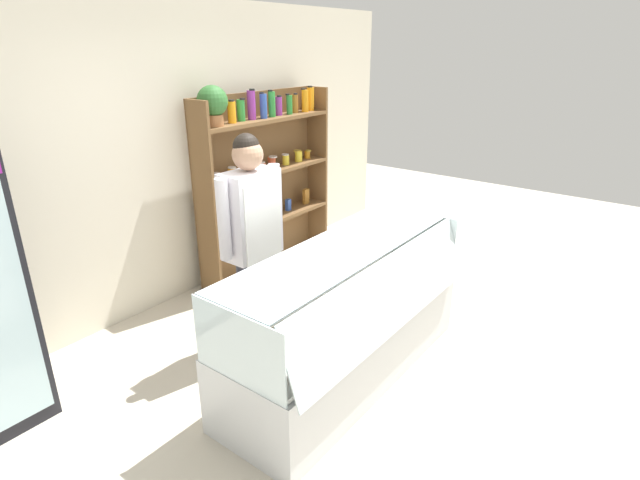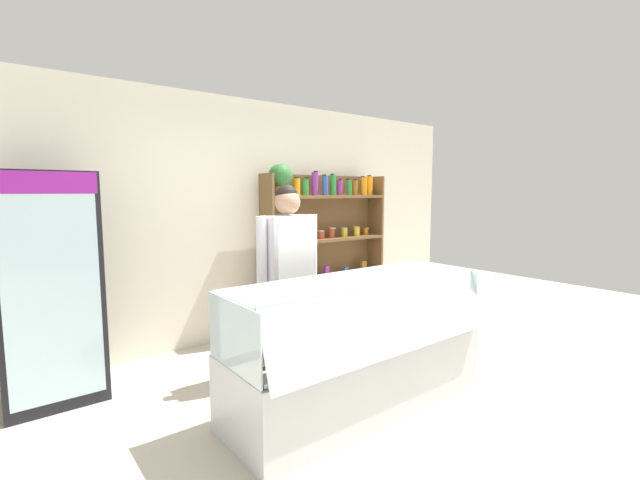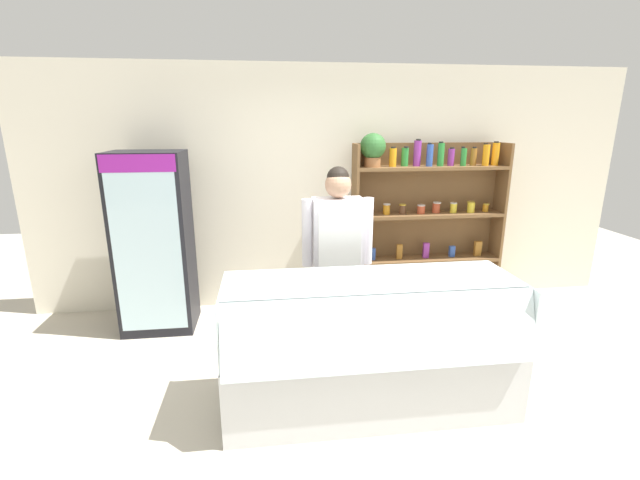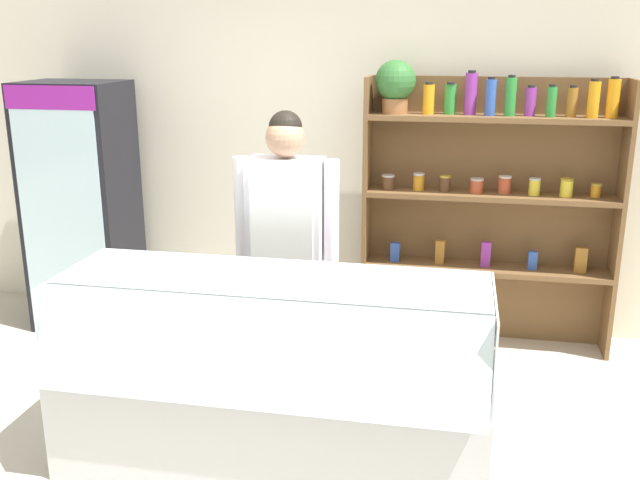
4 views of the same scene
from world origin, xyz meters
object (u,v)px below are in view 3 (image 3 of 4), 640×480
object	(u,v)px
shelving_unit	(421,209)
shop_clerk	(338,246)
drinks_fridge	(154,243)
deli_display_case	(369,368)

from	to	relation	value
shelving_unit	shop_clerk	distance (m)	1.50
drinks_fridge	deli_display_case	bearing A→B (deg)	-39.97
drinks_fridge	shop_clerk	bearing A→B (deg)	-23.59
deli_display_case	shop_clerk	xyz separation A→B (m)	(-0.11, 0.80, 0.72)
drinks_fridge	shop_clerk	distance (m)	1.91
drinks_fridge	deli_display_case	xyz separation A→B (m)	(1.86, -1.56, -0.60)
shelving_unit	drinks_fridge	bearing A→B (deg)	-175.34
drinks_fridge	shelving_unit	distance (m)	2.88
drinks_fridge	shelving_unit	size ratio (longest dim) A/B	0.92
deli_display_case	shop_clerk	bearing A→B (deg)	98.13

